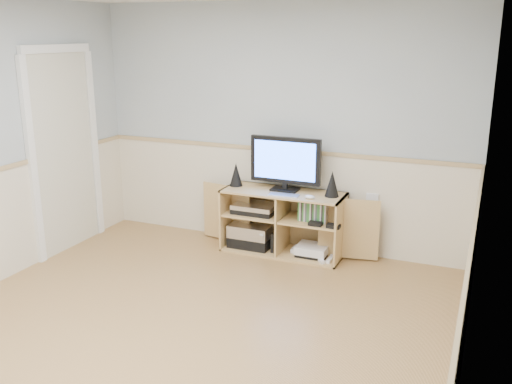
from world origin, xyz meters
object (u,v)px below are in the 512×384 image
monitor (285,162)px  keyboard (284,195)px  media_cabinet (285,220)px  game_consoles (312,250)px

monitor → keyboard: size_ratio=2.46×
media_cabinet → keyboard: 0.38m
keyboard → game_consoles: (0.26, 0.13, -0.59)m
media_cabinet → game_consoles: size_ratio=4.30×
monitor → game_consoles: size_ratio=1.62×
keyboard → game_consoles: keyboard is taller
monitor → keyboard: bearing=-73.2°
media_cabinet → monitor: 0.61m
game_consoles → keyboard: bearing=-153.9°
keyboard → game_consoles: 0.65m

